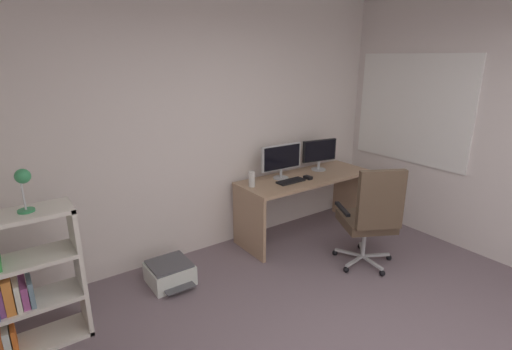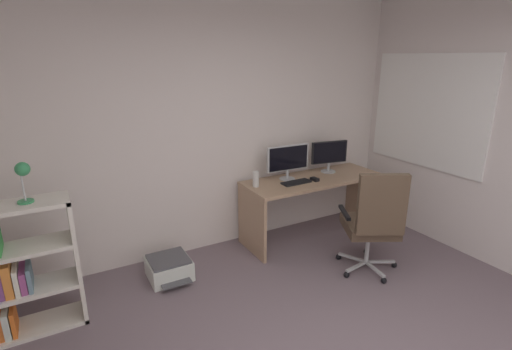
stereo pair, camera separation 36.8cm
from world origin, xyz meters
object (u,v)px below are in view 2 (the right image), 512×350
at_px(computer_mouse, 315,179).
at_px(bookshelf, 15,274).
at_px(desktop_speaker, 256,179).
at_px(office_chair, 374,220).
at_px(desk, 313,193).
at_px(printer, 169,268).
at_px(desk_lamp, 23,175).
at_px(monitor_main, 288,159).
at_px(keyboard, 296,182).
at_px(monitor_secondary, 329,154).

relative_size(computer_mouse, bookshelf, 0.09).
bearing_deg(desktop_speaker, bookshelf, -172.10).
height_order(office_chair, bookshelf, office_chair).
height_order(desk, printer, desk).
distance_m(office_chair, desk_lamp, 3.01).
height_order(bookshelf, printer, bookshelf).
xyz_separation_m(monitor_main, bookshelf, (-2.73, -0.36, -0.47)).
bearing_deg(bookshelf, printer, 8.89).
xyz_separation_m(computer_mouse, desktop_speaker, (-0.69, 0.15, 0.07)).
bearing_deg(keyboard, monitor_main, 91.12).
distance_m(monitor_main, keyboard, 0.29).
xyz_separation_m(computer_mouse, office_chair, (0.04, -0.89, -0.17)).
height_order(desk_lamp, printer, desk_lamp).
bearing_deg(keyboard, computer_mouse, -7.42).
relative_size(office_chair, bookshelf, 1.03).
distance_m(desk, monitor_main, 0.53).
bearing_deg(bookshelf, desktop_speaker, 7.90).
relative_size(desk, keyboard, 4.96).
relative_size(desktop_speaker, printer, 0.36).
height_order(monitor_main, printer, monitor_main).
bearing_deg(desk_lamp, office_chair, -14.29).
xyz_separation_m(monitor_secondary, keyboard, (-0.60, -0.17, -0.22)).
height_order(computer_mouse, desk_lamp, desk_lamp).
xyz_separation_m(desk, computer_mouse, (-0.05, -0.09, 0.20)).
xyz_separation_m(desk, bookshelf, (-3.02, -0.25, -0.05)).
bearing_deg(bookshelf, monitor_secondary, 6.24).
xyz_separation_m(desk, desk_lamp, (-2.85, -0.26, 0.73)).
xyz_separation_m(monitor_secondary, printer, (-2.10, -0.17, -0.87)).
xyz_separation_m(computer_mouse, desk_lamp, (-2.80, -0.17, 0.53)).
bearing_deg(monitor_main, desk_lamp, -171.87).
bearing_deg(desk, desktop_speaker, 175.21).
xyz_separation_m(office_chair, desk_lamp, (-2.84, 0.72, 0.70)).
bearing_deg(printer, bookshelf, -171.11).
relative_size(office_chair, printer, 2.34).
distance_m(monitor_main, office_chair, 1.19).
height_order(keyboard, desktop_speaker, desktop_speaker).
bearing_deg(desktop_speaker, printer, -173.28).
bearing_deg(printer, keyboard, 0.03).
height_order(keyboard, printer, keyboard).
bearing_deg(computer_mouse, office_chair, -92.54).
bearing_deg(monitor_secondary, keyboard, -164.04).
height_order(office_chair, printer, office_chair).
distance_m(desktop_speaker, office_chair, 1.29).
relative_size(desktop_speaker, bookshelf, 0.16).
distance_m(computer_mouse, printer, 1.86).
distance_m(desktop_speaker, desk_lamp, 2.18).
bearing_deg(monitor_main, bookshelf, -172.40).
bearing_deg(office_chair, printer, 152.75).
bearing_deg(keyboard, desk_lamp, -176.80).
relative_size(desk_lamp, printer, 0.65).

